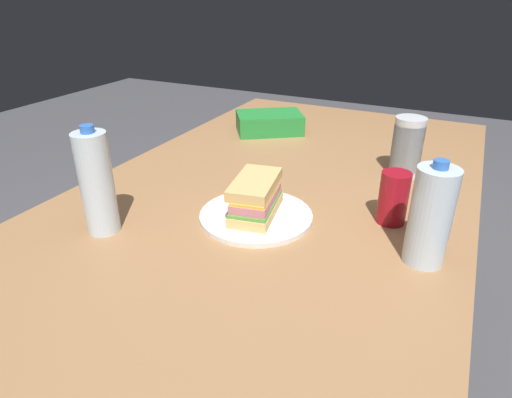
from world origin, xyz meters
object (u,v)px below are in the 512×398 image
Objects in this scene: paper_plate at (256,216)px; chip_bag at (269,123)px; dining_table at (267,225)px; sandwich at (256,197)px; soda_can_red at (393,198)px; water_bottle_tall at (431,216)px; plastic_cup_stack at (407,147)px; water_bottle_spare at (97,183)px.

paper_plate is 0.65m from chip_bag.
dining_table is 0.56m from chip_bag.
paper_plate is (-0.11, -0.02, 0.08)m from dining_table.
soda_can_red is (0.12, -0.29, 0.01)m from sandwich.
soda_can_red is 0.16m from water_bottle_tall.
plastic_cup_stack is (0.41, -0.27, 0.03)m from sandwich.
water_bottle_spare reaches higher than dining_table.
plastic_cup_stack is (0.30, 0.02, 0.02)m from soda_can_red.
water_bottle_spare reaches higher than chip_bag.
chip_bag is at bearing 21.72° from sandwich.
paper_plate is at bearing -54.97° from water_bottle_spare.
chip_bag is at bearing 44.89° from water_bottle_tall.
chip_bag is 0.54m from plastic_cup_stack.
dining_table is 0.17m from sandwich.
sandwich is at bearing 77.41° from chip_bag.
dining_table is 0.44m from water_bottle_spare.
water_bottle_tall is (-0.62, -0.62, 0.06)m from chip_bag.
water_bottle_tall is (-0.01, -0.37, 0.09)m from paper_plate.
paper_plate is at bearing 77.51° from chip_bag.
water_bottle_tall is at bearing -74.08° from water_bottle_spare.
plastic_cup_stack reaches higher than sandwich.
sandwich is 0.81× the size of water_bottle_spare.
chip_bag is 0.95× the size of water_bottle_spare.
water_bottle_tall reaches higher than plastic_cup_stack.
plastic_cup_stack is at bearing -42.79° from dining_table.
water_bottle_spare is at bearing 119.41° from soda_can_red.
plastic_cup_stack is at bearing 125.16° from chip_bag.
soda_can_red is at bearing -87.50° from dining_table.
chip_bag is (0.49, 0.53, -0.03)m from soda_can_red.
plastic_cup_stack reaches higher than chip_bag.
water_bottle_spare reaches higher than paper_plate.
water_bottle_tall is 0.68m from water_bottle_spare.
soda_can_red is at bearing -67.56° from sandwich.
soda_can_red is 0.51× the size of water_bottle_spare.
soda_can_red is at bearing 33.60° from water_bottle_tall.
soda_can_red is 0.30m from plastic_cup_stack.
plastic_cup_stack reaches higher than soda_can_red.
sandwich is 0.84× the size of chip_bag.
water_bottle_tall is 1.28× the size of plastic_cup_stack.
water_bottle_spare is (-0.19, 0.65, 0.01)m from water_bottle_tall.
water_bottle_tall is (-0.12, -0.39, 0.18)m from dining_table.
plastic_cup_stack is (-0.19, -0.51, 0.05)m from chip_bag.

